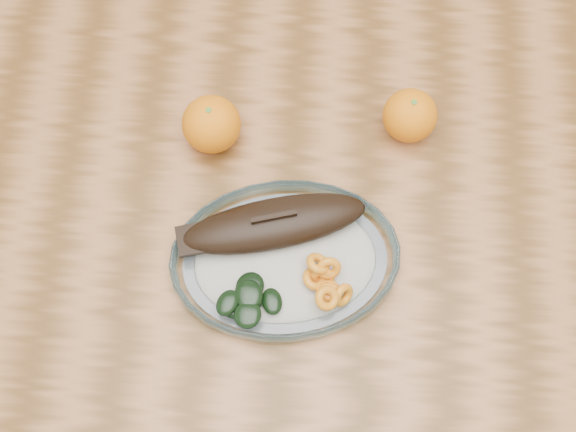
{
  "coord_description": "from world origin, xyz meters",
  "views": [
    {
      "loc": [
        0.02,
        -0.34,
        1.67
      ],
      "look_at": [
        -0.0,
        0.0,
        0.77
      ],
      "focal_mm": 45.0,
      "sensor_mm": 36.0,
      "label": 1
    }
  ],
  "objects_px": {
    "dining_table": "(288,245)",
    "plated_meal": "(284,257)",
    "orange_left": "(211,124)",
    "orange_right": "(410,116)"
  },
  "relations": [
    {
      "from": "dining_table",
      "to": "plated_meal",
      "type": "distance_m",
      "value": 0.13
    },
    {
      "from": "plated_meal",
      "to": "orange_left",
      "type": "distance_m",
      "value": 0.21
    },
    {
      "from": "orange_right",
      "to": "dining_table",
      "type": "bearing_deg",
      "value": -135.98
    },
    {
      "from": "plated_meal",
      "to": "orange_right",
      "type": "height_order",
      "value": "plated_meal"
    },
    {
      "from": "plated_meal",
      "to": "orange_left",
      "type": "bearing_deg",
      "value": 113.54
    },
    {
      "from": "plated_meal",
      "to": "orange_right",
      "type": "xyz_separation_m",
      "value": [
        0.16,
        0.21,
        0.02
      ]
    },
    {
      "from": "dining_table",
      "to": "orange_left",
      "type": "bearing_deg",
      "value": 132.99
    },
    {
      "from": "dining_table",
      "to": "plated_meal",
      "type": "relative_size",
      "value": 1.95
    },
    {
      "from": "dining_table",
      "to": "orange_right",
      "type": "xyz_separation_m",
      "value": [
        0.16,
        0.15,
        0.14
      ]
    },
    {
      "from": "dining_table",
      "to": "orange_left",
      "type": "height_order",
      "value": "orange_left"
    }
  ]
}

